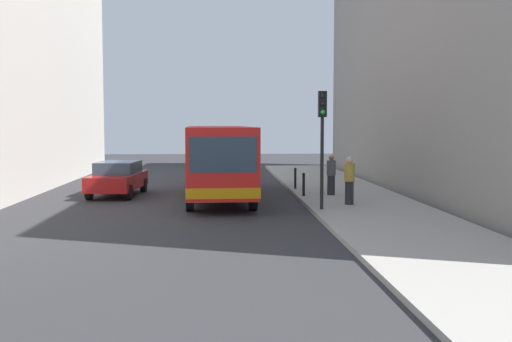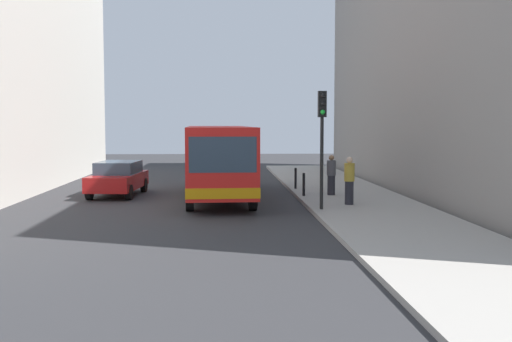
{
  "view_description": "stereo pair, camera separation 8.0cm",
  "coord_description": "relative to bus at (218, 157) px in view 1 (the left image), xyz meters",
  "views": [
    {
      "loc": [
        0.02,
        -23.95,
        3.15
      ],
      "look_at": [
        1.41,
        0.32,
        1.28
      ],
      "focal_mm": 43.97,
      "sensor_mm": 36.0,
      "label": 1
    },
    {
      "loc": [
        0.1,
        -23.96,
        3.15
      ],
      "look_at": [
        1.41,
        0.32,
        1.28
      ],
      "focal_mm": 43.97,
      "sensor_mm": 36.0,
      "label": 2
    }
  ],
  "objects": [
    {
      "name": "bollard_near",
      "position": [
        3.53,
        -0.88,
        -1.1
      ],
      "size": [
        0.11,
        0.11,
        0.95
      ],
      "primitive_type": "cylinder",
      "color": "black",
      "rests_on": "sidewalk"
    },
    {
      "name": "pedestrian_mid_sidewalk",
      "position": [
        4.72,
        -0.59,
        -0.74
      ],
      "size": [
        0.38,
        0.38,
        1.67
      ],
      "rotation": [
        0.0,
        0.0,
        2.33
      ],
      "color": "#26262D",
      "rests_on": "sidewalk"
    },
    {
      "name": "building_right",
      "position": [
        11.58,
        1.57,
        5.99
      ],
      "size": [
        7.0,
        32.0,
        15.44
      ],
      "primitive_type": "cube",
      "color": "gray",
      "rests_on": "ground"
    },
    {
      "name": "ground_plane",
      "position": [
        0.08,
        -2.43,
        -1.73
      ],
      "size": [
        80.0,
        80.0,
        0.0
      ],
      "primitive_type": "plane",
      "color": "#2D2D30"
    },
    {
      "name": "traffic_light",
      "position": [
        3.63,
        -4.86,
        1.28
      ],
      "size": [
        0.28,
        0.33,
        4.1
      ],
      "color": "black",
      "rests_on": "sidewalk"
    },
    {
      "name": "bollard_mid",
      "position": [
        3.53,
        2.0,
        -1.1
      ],
      "size": [
        0.11,
        0.11,
        0.95
      ],
      "primitive_type": "cylinder",
      "color": "black",
      "rests_on": "sidewalk"
    },
    {
      "name": "car_beside_bus",
      "position": [
        -4.35,
        0.97,
        -0.94
      ],
      "size": [
        2.14,
        4.53,
        1.48
      ],
      "rotation": [
        0.0,
        0.0,
        3.06
      ],
      "color": "maroon",
      "rests_on": "ground"
    },
    {
      "name": "sidewalk",
      "position": [
        5.48,
        -2.43,
        -1.65
      ],
      "size": [
        4.4,
        40.0,
        0.15
      ],
      "primitive_type": "cube",
      "color": "#9E9991",
      "rests_on": "ground"
    },
    {
      "name": "pedestrian_near_signal",
      "position": [
        4.85,
        -3.66,
        -0.69
      ],
      "size": [
        0.38,
        0.38,
        1.76
      ],
      "rotation": [
        0.0,
        0.0,
        5.08
      ],
      "color": "#26262D",
      "rests_on": "sidewalk"
    },
    {
      "name": "bus",
      "position": [
        0.0,
        0.0,
        0.0
      ],
      "size": [
        2.9,
        11.1,
        3.0
      ],
      "rotation": [
        0.0,
        0.0,
        3.18
      ],
      "color": "red",
      "rests_on": "ground"
    }
  ]
}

